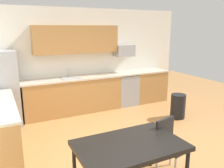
{
  "coord_description": "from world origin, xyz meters",
  "views": [
    {
      "loc": [
        -2.21,
        -3.43,
        2.19
      ],
      "look_at": [
        0.0,
        1.0,
        1.0
      ],
      "focal_mm": 37.59,
      "sensor_mm": 36.0,
      "label": 1
    }
  ],
  "objects_px": {
    "oven_range": "(125,89)",
    "microwave": "(124,51)",
    "dining_table": "(130,148)",
    "trash_bin": "(178,106)",
    "chair_near_table": "(170,142)",
    "refrigerator": "(1,89)"
  },
  "relations": [
    {
      "from": "oven_range",
      "to": "dining_table",
      "type": "height_order",
      "value": "oven_range"
    },
    {
      "from": "refrigerator",
      "to": "chair_near_table",
      "type": "relative_size",
      "value": 2.01
    },
    {
      "from": "refrigerator",
      "to": "oven_range",
      "type": "distance_m",
      "value": 3.29
    },
    {
      "from": "chair_near_table",
      "to": "trash_bin",
      "type": "xyz_separation_m",
      "value": [
        1.69,
        1.69,
        -0.2
      ]
    },
    {
      "from": "chair_near_table",
      "to": "oven_range",
      "type": "bearing_deg",
      "value": 71.8
    },
    {
      "from": "dining_table",
      "to": "chair_near_table",
      "type": "distance_m",
      "value": 0.81
    },
    {
      "from": "microwave",
      "to": "trash_bin",
      "type": "relative_size",
      "value": 0.9
    },
    {
      "from": "refrigerator",
      "to": "chair_near_table",
      "type": "distance_m",
      "value": 3.85
    },
    {
      "from": "chair_near_table",
      "to": "trash_bin",
      "type": "relative_size",
      "value": 1.42
    },
    {
      "from": "oven_range",
      "to": "trash_bin",
      "type": "height_order",
      "value": "oven_range"
    },
    {
      "from": "oven_range",
      "to": "trash_bin",
      "type": "relative_size",
      "value": 1.52
    },
    {
      "from": "refrigerator",
      "to": "trash_bin",
      "type": "relative_size",
      "value": 2.84
    },
    {
      "from": "refrigerator",
      "to": "trash_bin",
      "type": "distance_m",
      "value": 4.19
    },
    {
      "from": "oven_range",
      "to": "microwave",
      "type": "xyz_separation_m",
      "value": [
        0.0,
        0.1,
        1.11
      ]
    },
    {
      "from": "oven_range",
      "to": "microwave",
      "type": "bearing_deg",
      "value": 90.0
    },
    {
      "from": "dining_table",
      "to": "trash_bin",
      "type": "height_order",
      "value": "dining_table"
    },
    {
      "from": "refrigerator",
      "to": "dining_table",
      "type": "xyz_separation_m",
      "value": [
        1.42,
        -3.26,
        -0.19
      ]
    },
    {
      "from": "dining_table",
      "to": "chair_near_table",
      "type": "height_order",
      "value": "chair_near_table"
    },
    {
      "from": "oven_range",
      "to": "dining_table",
      "type": "relative_size",
      "value": 0.65
    },
    {
      "from": "dining_table",
      "to": "chair_near_table",
      "type": "xyz_separation_m",
      "value": [
        0.79,
        0.13,
        -0.16
      ]
    },
    {
      "from": "microwave",
      "to": "chair_near_table",
      "type": "bearing_deg",
      "value": -107.68
    },
    {
      "from": "microwave",
      "to": "chair_near_table",
      "type": "height_order",
      "value": "microwave"
    }
  ]
}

